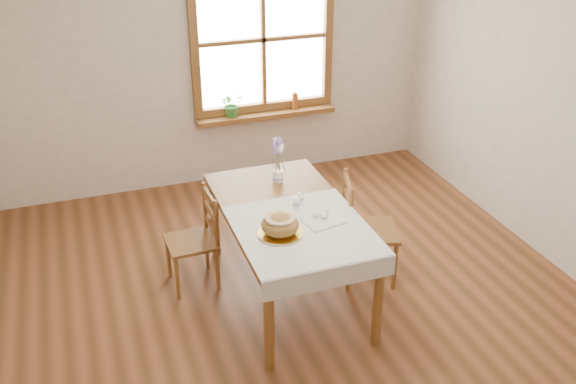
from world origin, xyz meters
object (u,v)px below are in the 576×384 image
chair_right (370,229)px  flower_vase (278,177)px  chair_left (191,240)px  bread_plate (280,233)px  dining_table (288,220)px

chair_right → flower_vase: bearing=70.9°
chair_right → chair_left: bearing=91.4°
chair_right → flower_vase: chair_right is taller
bread_plate → chair_right: bearing=21.0°
chair_left → chair_right: size_ratio=0.89×
chair_left → flower_vase: (0.74, 0.07, 0.40)m
flower_vase → bread_plate: bearing=-107.5°
dining_table → chair_right: bearing=0.8°
dining_table → flower_vase: (0.08, 0.46, 0.13)m
flower_vase → chair_left: bearing=-174.8°
flower_vase → dining_table: bearing=-99.5°
chair_left → bread_plate: bearing=32.4°
dining_table → flower_vase: bearing=80.5°
chair_left → flower_vase: flower_vase is taller
bread_plate → chair_left: bearing=124.8°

